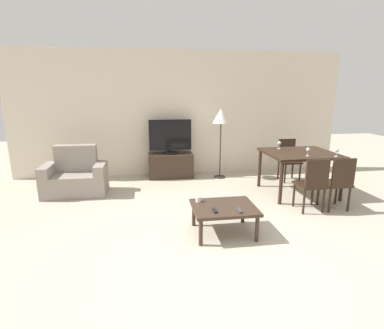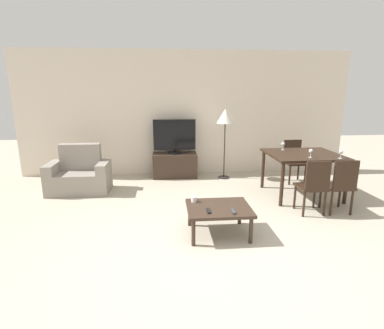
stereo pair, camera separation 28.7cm
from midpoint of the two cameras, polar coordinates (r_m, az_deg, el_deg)
The scene contains 17 objects.
ground_plane at distance 3.57m, azimuth 2.71°, elevation -17.37°, with size 18.00×18.00×0.00m, color #B2A893.
wall_back at distance 6.72m, azimuth -3.30°, elevation 9.61°, with size 7.29×0.06×2.70m.
armchair at distance 5.93m, azimuth -22.60°, elevation -2.31°, with size 1.10×0.65×0.88m.
tv_stand at distance 6.57m, azimuth -5.32°, elevation -0.15°, with size 0.95×0.47×0.52m.
tv at distance 6.45m, azimuth -5.44°, elevation 5.27°, with size 0.90×0.32×0.73m.
coffee_table at distance 3.97m, azimuth 4.02°, elevation -8.54°, with size 0.82×0.68×0.38m.
dining_table at distance 5.69m, azimuth 18.45°, elevation 1.41°, with size 1.22×1.09×0.77m.
dining_chair_near at distance 4.92m, azimuth 20.45°, elevation -3.21°, with size 0.40×0.40×0.86m.
dining_chair_far at distance 6.58m, azimuth 16.68°, elevation 1.26°, with size 0.40×0.40×0.86m.
dining_chair_near_right at distance 5.14m, azimuth 24.64°, elevation -2.91°, with size 0.40×0.40×0.86m.
floor_lamp at distance 6.35m, azimuth 4.24°, elevation 8.71°, with size 0.36×0.36×1.49m.
remote_primary at distance 3.79m, azimuth 2.17°, elevation -8.74°, with size 0.04×0.15×0.02m.
remote_secondary at distance 3.81m, azimuth 6.88°, elevation -8.69°, with size 0.04×0.15×0.02m.
cup_white_near at distance 4.08m, azimuth -0.82°, elevation -6.63°, with size 0.07×0.07×0.07m.
wine_glass_left at distance 5.49m, azimuth 24.55°, elevation 2.40°, with size 0.07×0.07×0.15m.
wine_glass_center at distance 5.36m, azimuth 19.83°, elevation 2.58°, with size 0.07×0.07×0.15m.
wine_glass_right at distance 5.87m, azimuth 14.97°, elevation 3.86°, with size 0.07×0.07×0.15m.
Camera 1 is at (-0.75, -2.97, 1.85)m, focal length 28.00 mm.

